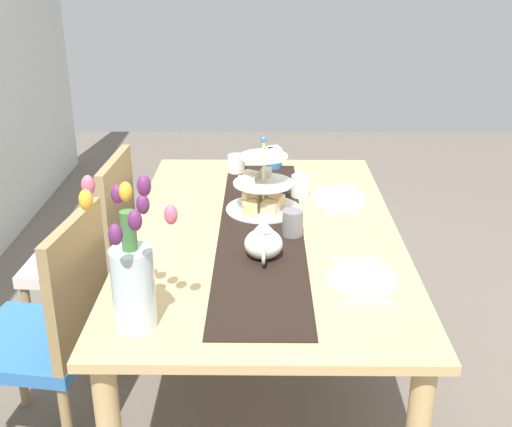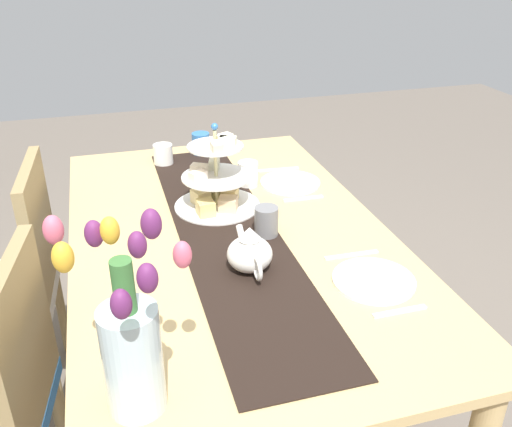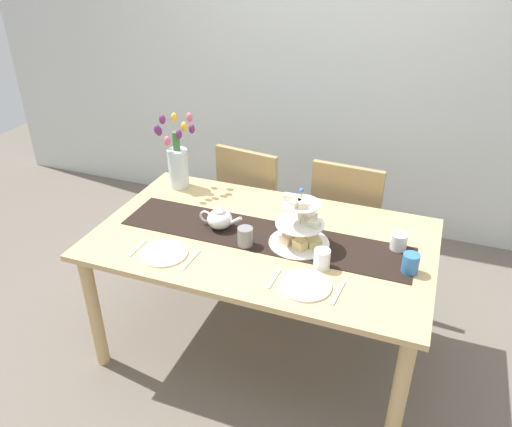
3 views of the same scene
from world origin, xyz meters
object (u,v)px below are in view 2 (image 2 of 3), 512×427
Objects in this scene: fork_right at (303,198)px; knife_right at (278,169)px; mug_orange at (201,144)px; dining_table at (231,257)px; dinner_plate_right at (290,183)px; knife_left at (351,255)px; fork_left at (400,311)px; chair_right at (13,276)px; teapot at (250,253)px; tulip_vase at (130,341)px; mug_white_text at (248,174)px; mug_grey at (266,221)px; tiered_cake_stand at (216,185)px; cream_jug at (163,154)px; dinner_plate_left at (374,280)px.

fork_right and knife_right have the same top height.
dining_table is at bearing 176.20° from mug_orange.
knife_left is at bearing 180.00° from dinner_plate_right.
knife_left is at bearing -164.60° from mug_orange.
mug_orange reaches higher than knife_right.
chair_right is at bearing 51.20° from fork_left.
teapot reaches higher than mug_orange.
knife_right is at bearing -81.71° from chair_right.
tulip_vase is 0.70m from fork_left.
fork_right is 1.58× the size of mug_white_text.
knife_right is (0.15, -1.04, 0.23)m from chair_right.
teapot is at bearing 88.76° from knife_left.
mug_grey is (-0.05, -0.11, 0.14)m from dining_table.
tiered_cake_stand reaches higher than dining_table.
mug_orange is at bearing 15.67° from mug_white_text.
dining_table is at bearing -112.65° from chair_right.
mug_orange reaches higher than knife_left.
tiered_cake_stand is at bearing 130.01° from knife_right.
mug_grey reaches higher than knife_right.
knife_right is at bearing 0.00° from fork_left.
fork_right is (-0.14, -1.04, 0.23)m from chair_right.
mug_orange is (1.26, 0.27, 0.04)m from fork_left.
tulip_vase is 2.72× the size of knife_left.
mug_orange is at bearing 32.95° from dinner_plate_right.
teapot is at bearing -172.00° from cream_jug.
chair_right is at bearing 118.33° from mug_orange.
cream_jug is at bearing 10.87° from dining_table.
tiered_cake_stand is at bearing -98.96° from chair_right.
knife_left is (-0.25, -0.31, 0.10)m from dining_table.
fork_right is (0.70, 0.00, 0.00)m from fork_left.
mug_grey is (0.19, -0.11, -0.01)m from teapot.
mug_grey is at bearing 172.96° from mug_white_text.
dinner_plate_right is 2.42× the size of mug_grey.
chair_right is 5.35× the size of knife_left.
dining_table is at bearing 38.90° from dinner_plate_left.
teapot is (-0.54, -0.73, 0.29)m from chair_right.
tulip_vase is 1.14m from mug_white_text.
knife_left is at bearing -153.88° from cream_jug.
dining_table is 1.86× the size of chair_right.
fork_right is at bearing -37.86° from teapot.
dinner_plate_left is 0.15m from fork_left.
tiered_cake_stand reaches higher than mug_grey.
tulip_vase reaches higher than cream_jug.
tiered_cake_stand is 0.54m from mug_orange.
tulip_vase is 4.87× the size of mug_grey.
dinner_plate_right is 0.42m from mug_grey.
mug_grey reaches higher than dinner_plate_left.
knife_right is at bearing -114.00° from cream_jug.
tiered_cake_stand reaches higher than mug_white_text.
chair_right is 9.58× the size of mug_white_text.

